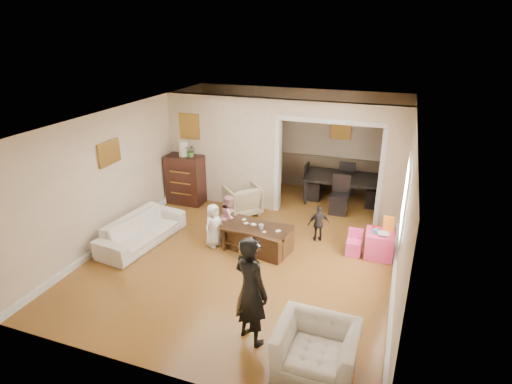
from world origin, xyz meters
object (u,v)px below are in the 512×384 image
at_px(play_table, 379,244).
at_px(child_kneel_b, 230,216).
at_px(table_lamp, 183,149).
at_px(adult_person, 251,291).
at_px(armchair_front, 316,350).
at_px(sofa, 142,230).
at_px(child_kneel_a, 214,225).
at_px(coffee_cup, 261,227).
at_px(dresser, 185,180).
at_px(armchair_back, 242,200).
at_px(child_toddler, 319,224).
at_px(coffee_table, 257,238).
at_px(dining_table, 343,190).
at_px(cyan_cup, 375,231).

distance_m(play_table, child_kneel_b, 2.97).
distance_m(table_lamp, adult_person, 5.09).
bearing_deg(armchair_front, sofa, 152.91).
bearing_deg(table_lamp, child_kneel_a, -48.10).
bearing_deg(coffee_cup, dresser, 146.94).
height_order(armchair_back, child_toddler, child_toddler).
distance_m(dresser, coffee_table, 2.89).
height_order(sofa, adult_person, adult_person).
bearing_deg(child_kneel_b, child_toddler, -83.60).
height_order(dining_table, child_toddler, child_toddler).
relative_size(dresser, child_kneel_b, 1.29).
distance_m(play_table, adult_person, 3.32).
xyz_separation_m(armchair_back, child_kneel_a, (0.02, -1.59, 0.10)).
bearing_deg(armchair_front, dining_table, 96.03).
xyz_separation_m(armchair_front, play_table, (0.53, 3.17, -0.08)).
bearing_deg(armchair_back, coffee_cup, 78.14).
bearing_deg(coffee_cup, child_kneel_b, 156.37).
bearing_deg(armchair_front, coffee_table, 123.95).
xyz_separation_m(coffee_cup, child_kneel_b, (-0.80, 0.35, -0.07)).
xyz_separation_m(coffee_table, adult_person, (0.75, -2.38, 0.56)).
bearing_deg(dining_table, table_lamp, -161.90).
relative_size(sofa, armchair_front, 1.92).
bearing_deg(dresser, armchair_front, -45.69).
bearing_deg(coffee_cup, table_lamp, 146.94).
distance_m(armchair_back, armchair_front, 4.83).
xyz_separation_m(coffee_cup, cyan_cup, (2.05, 0.53, 0.01)).
relative_size(child_kneel_b, child_toddler, 1.22).
xyz_separation_m(armchair_front, child_toddler, (-0.67, 3.39, 0.05)).
xyz_separation_m(sofa, armchair_back, (1.39, 1.97, 0.06)).
bearing_deg(dresser, adult_person, -51.45).
bearing_deg(table_lamp, coffee_cup, -33.06).
bearing_deg(armchair_front, child_kneel_a, 136.78).
height_order(dresser, adult_person, adult_person).
bearing_deg(coffee_cup, child_toddler, 40.10).
bearing_deg(play_table, cyan_cup, -153.43).
distance_m(coffee_table, cyan_cup, 2.23).
bearing_deg(armchair_back, coffee_table, 76.21).
height_order(coffee_table, play_table, play_table).
distance_m(dresser, coffee_cup, 2.98).
relative_size(table_lamp, child_toddler, 0.48).
relative_size(dresser, coffee_cup, 12.25).
relative_size(coffee_cup, dining_table, 0.05).
xyz_separation_m(sofa, armchair_front, (3.97, -2.11, 0.04)).
height_order(sofa, play_table, sofa).
relative_size(table_lamp, play_table, 0.69).
xyz_separation_m(armchair_front, dresser, (-4.12, 4.22, 0.27)).
relative_size(coffee_table, play_table, 2.48).
bearing_deg(coffee_cup, adult_person, -74.35).
bearing_deg(coffee_table, table_lamp, 146.69).
bearing_deg(coffee_cup, armchair_back, 122.98).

